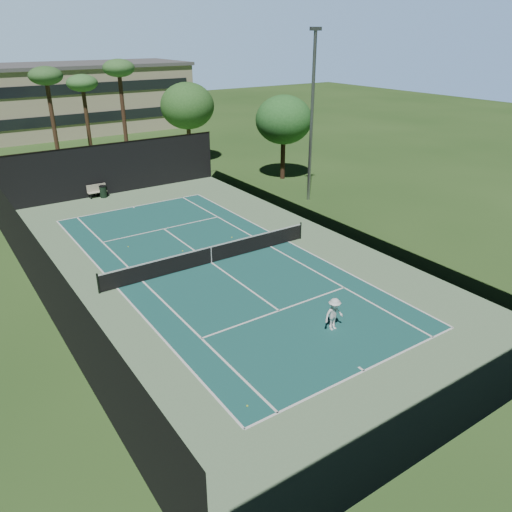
{
  "coord_description": "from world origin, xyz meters",
  "views": [
    {
      "loc": [
        -12.21,
        -22.5,
        11.92
      ],
      "look_at": [
        1.0,
        -3.0,
        1.3
      ],
      "focal_mm": 35.0,
      "sensor_mm": 36.0,
      "label": 1
    }
  ],
  "objects_px": {
    "tennis_ball_a": "(247,406)",
    "player": "(334,314)",
    "tennis_ball_c": "(232,237)",
    "park_bench": "(97,190)",
    "trash_bin": "(103,192)",
    "tennis_ball_b": "(183,251)",
    "tennis_ball_d": "(128,247)",
    "tennis_net": "(211,254)"
  },
  "relations": [
    {
      "from": "tennis_ball_a",
      "to": "player",
      "type": "bearing_deg",
      "value": 19.33
    },
    {
      "from": "tennis_ball_c",
      "to": "park_bench",
      "type": "relative_size",
      "value": 0.05
    },
    {
      "from": "tennis_ball_d",
      "to": "trash_bin",
      "type": "xyz_separation_m",
      "value": [
        2.06,
        10.61,
        0.44
      ]
    },
    {
      "from": "player",
      "to": "tennis_ball_a",
      "type": "distance_m",
      "value": 6.23
    },
    {
      "from": "tennis_ball_d",
      "to": "trash_bin",
      "type": "relative_size",
      "value": 0.08
    },
    {
      "from": "tennis_ball_a",
      "to": "tennis_ball_d",
      "type": "distance_m",
      "value": 15.91
    },
    {
      "from": "player",
      "to": "trash_bin",
      "type": "distance_m",
      "value": 24.47
    },
    {
      "from": "tennis_ball_a",
      "to": "park_bench",
      "type": "distance_m",
      "value": 27.01
    },
    {
      "from": "tennis_ball_b",
      "to": "trash_bin",
      "type": "bearing_deg",
      "value": 91.68
    },
    {
      "from": "tennis_ball_a",
      "to": "trash_bin",
      "type": "xyz_separation_m",
      "value": [
        3.79,
        26.43,
        0.44
      ]
    },
    {
      "from": "trash_bin",
      "to": "tennis_ball_b",
      "type": "bearing_deg",
      "value": -88.32
    },
    {
      "from": "tennis_ball_a",
      "to": "park_bench",
      "type": "xyz_separation_m",
      "value": [
        3.43,
        26.79,
        0.51
      ]
    },
    {
      "from": "tennis_ball_b",
      "to": "tennis_ball_c",
      "type": "bearing_deg",
      "value": 3.18
    },
    {
      "from": "tennis_net",
      "to": "tennis_ball_d",
      "type": "distance_m",
      "value": 5.71
    },
    {
      "from": "tennis_net",
      "to": "trash_bin",
      "type": "distance_m",
      "value": 15.44
    },
    {
      "from": "tennis_ball_b",
      "to": "tennis_net",
      "type": "bearing_deg",
      "value": -75.2
    },
    {
      "from": "tennis_ball_a",
      "to": "tennis_ball_c",
      "type": "bearing_deg",
      "value": 60.41
    },
    {
      "from": "tennis_ball_a",
      "to": "tennis_ball_c",
      "type": "xyz_separation_m",
      "value": [
        7.72,
        13.59,
        -0.0
      ]
    },
    {
      "from": "tennis_ball_a",
      "to": "tennis_ball_d",
      "type": "height_order",
      "value": "tennis_ball_d"
    },
    {
      "from": "tennis_ball_d",
      "to": "trash_bin",
      "type": "height_order",
      "value": "trash_bin"
    },
    {
      "from": "trash_bin",
      "to": "tennis_ball_c",
      "type": "bearing_deg",
      "value": -73.0
    },
    {
      "from": "player",
      "to": "tennis_ball_d",
      "type": "xyz_separation_m",
      "value": [
        -4.1,
        13.77,
        -0.72
      ]
    },
    {
      "from": "tennis_ball_d",
      "to": "park_bench",
      "type": "height_order",
      "value": "park_bench"
    },
    {
      "from": "tennis_net",
      "to": "tennis_ball_a",
      "type": "relative_size",
      "value": 177.37
    },
    {
      "from": "tennis_ball_c",
      "to": "tennis_ball_d",
      "type": "relative_size",
      "value": 0.95
    },
    {
      "from": "tennis_net",
      "to": "tennis_ball_b",
      "type": "distance_m",
      "value": 2.51
    },
    {
      "from": "tennis_ball_d",
      "to": "tennis_net",
      "type": "bearing_deg",
      "value": -57.4
    },
    {
      "from": "tennis_ball_b",
      "to": "tennis_ball_d",
      "type": "bearing_deg",
      "value": 135.23
    },
    {
      "from": "player",
      "to": "park_bench",
      "type": "relative_size",
      "value": 1.01
    },
    {
      "from": "park_bench",
      "to": "trash_bin",
      "type": "distance_m",
      "value": 0.52
    },
    {
      "from": "player",
      "to": "tennis_ball_c",
      "type": "xyz_separation_m",
      "value": [
        1.88,
        11.55,
        -0.72
      ]
    },
    {
      "from": "trash_bin",
      "to": "tennis_ball_a",
      "type": "bearing_deg",
      "value": -98.17
    },
    {
      "from": "tennis_ball_b",
      "to": "trash_bin",
      "type": "relative_size",
      "value": 0.08
    },
    {
      "from": "tennis_ball_b",
      "to": "park_bench",
      "type": "relative_size",
      "value": 0.05
    },
    {
      "from": "tennis_ball_d",
      "to": "tennis_ball_a",
      "type": "bearing_deg",
      "value": -96.27
    },
    {
      "from": "tennis_net",
      "to": "park_bench",
      "type": "xyz_separation_m",
      "value": [
        -1.37,
        15.77,
        -0.01
      ]
    },
    {
      "from": "tennis_ball_a",
      "to": "tennis_ball_c",
      "type": "distance_m",
      "value": 15.63
    },
    {
      "from": "tennis_ball_c",
      "to": "trash_bin",
      "type": "height_order",
      "value": "trash_bin"
    },
    {
      "from": "tennis_ball_c",
      "to": "park_bench",
      "type": "distance_m",
      "value": 13.89
    },
    {
      "from": "tennis_ball_c",
      "to": "tennis_ball_d",
      "type": "distance_m",
      "value": 6.38
    },
    {
      "from": "tennis_ball_b",
      "to": "park_bench",
      "type": "bearing_deg",
      "value": 93.18
    },
    {
      "from": "tennis_ball_b",
      "to": "park_bench",
      "type": "xyz_separation_m",
      "value": [
        -0.74,
        13.39,
        0.51
      ]
    }
  ]
}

